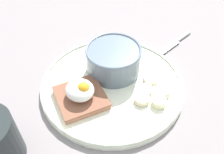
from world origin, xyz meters
The scene contains 11 objects.
ground_plane centered at (0.00, 0.00, 1.00)cm, with size 120.00×120.00×2.00cm, color gray.
plate centered at (0.00, 0.00, 2.80)cm, with size 30.07×30.07×1.60cm.
oatmeal_bowl centered at (-2.39, 3.48, 6.06)cm, with size 11.87×11.87×6.06cm.
toast_slice centered at (-2.02, -7.31, 3.79)cm, with size 12.35×12.35×1.42cm.
poached_egg centered at (-1.91, -7.28, 6.06)cm, with size 5.69×5.39×3.64cm.
banana_slice_front centered at (6.82, 2.62, 3.58)cm, with size 3.46×3.39×1.34cm.
banana_slice_left centered at (9.76, 3.99, 3.68)cm, with size 4.19×4.11×1.64cm.
banana_slice_back centered at (10.52, 1.41, 3.73)cm, with size 3.34×3.28×1.53cm.
banana_slice_right centered at (7.54, -0.17, 3.60)cm, with size 3.77×3.81×1.27cm.
banana_slice_inner centered at (5.84, 5.79, 3.67)cm, with size 4.56×4.54×1.61cm.
knife centered at (3.28, 22.00, 2.40)cm, with size 2.85×12.75×0.80cm.
Camera 1 is at (22.50, -28.04, 41.71)cm, focal length 40.00 mm.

